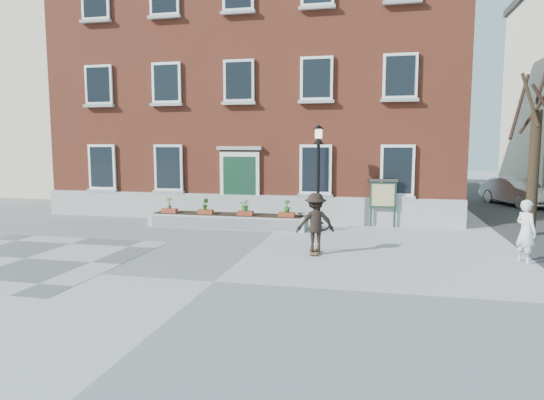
% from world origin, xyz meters
% --- Properties ---
extents(ground, '(100.00, 100.00, 0.00)m').
position_xyz_m(ground, '(0.00, 0.00, 0.00)').
color(ground, '#9A9B9D').
rests_on(ground, ground).
extents(checker_patch, '(6.00, 6.00, 0.01)m').
position_xyz_m(checker_patch, '(-6.00, 1.00, 0.01)').
color(checker_patch, '#545457').
rests_on(checker_patch, ground).
extents(distant_building, '(10.00, 12.00, 13.00)m').
position_xyz_m(distant_building, '(-18.00, 20.00, 6.50)').
color(distant_building, beige).
rests_on(distant_building, ground).
extents(bicycle, '(1.76, 0.66, 0.92)m').
position_xyz_m(bicycle, '(1.13, 7.20, 0.46)').
color(bicycle, black).
rests_on(bicycle, ground).
extents(parked_car, '(3.10, 4.63, 1.44)m').
position_xyz_m(parked_car, '(10.74, 16.87, 0.72)').
color(parked_car, '#B9BCBF').
rests_on(parked_car, ground).
extents(bystander, '(0.68, 0.76, 1.74)m').
position_xyz_m(bystander, '(7.67, 3.61, 0.87)').
color(bystander, silver).
rests_on(bystander, ground).
extents(brick_building, '(18.40, 10.85, 12.60)m').
position_xyz_m(brick_building, '(-2.00, 13.98, 6.30)').
color(brick_building, brown).
rests_on(brick_building, ground).
extents(planter_assembly, '(6.20, 1.12, 1.15)m').
position_xyz_m(planter_assembly, '(-1.99, 7.18, 0.31)').
color(planter_assembly, beige).
rests_on(planter_assembly, ground).
extents(bare_tree, '(1.83, 1.83, 6.16)m').
position_xyz_m(bare_tree, '(9.01, 8.01, 2.79)').
color(bare_tree, '#302315').
rests_on(bare_tree, ground).
extents(lamp_post, '(0.40, 0.40, 3.93)m').
position_xyz_m(lamp_post, '(1.50, 7.41, 2.54)').
color(lamp_post, black).
rests_on(lamp_post, ground).
extents(notice_board, '(1.10, 0.16, 1.87)m').
position_xyz_m(notice_board, '(3.89, 8.63, 1.26)').
color(notice_board, '#193224').
rests_on(notice_board, ground).
extents(skateboarder, '(1.26, 0.95, 1.81)m').
position_xyz_m(skateboarder, '(1.94, 3.42, 0.94)').
color(skateboarder, brown).
rests_on(skateboarder, ground).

